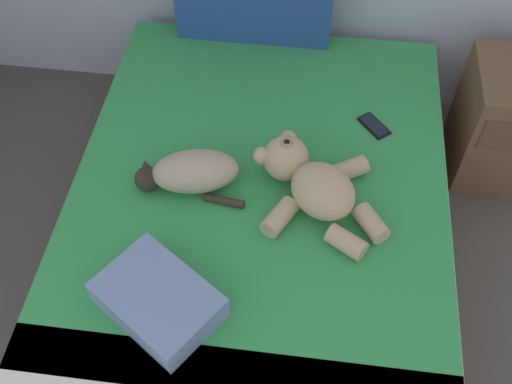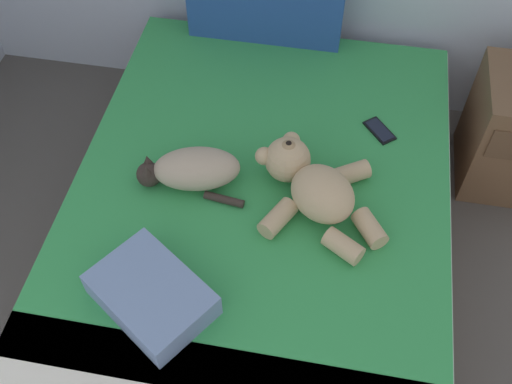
{
  "view_description": "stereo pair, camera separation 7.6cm",
  "coord_description": "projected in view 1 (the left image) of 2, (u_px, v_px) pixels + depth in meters",
  "views": [
    {
      "loc": [
        1.91,
        1.76,
        2.36
      ],
      "look_at": [
        1.74,
        3.16,
        0.52
      ],
      "focal_mm": 42.32,
      "sensor_mm": 36.0,
      "label": 1
    },
    {
      "loc": [
        1.99,
        1.78,
        2.36
      ],
      "look_at": [
        1.74,
        3.16,
        0.52
      ],
      "focal_mm": 42.32,
      "sensor_mm": 36.0,
      "label": 2
    }
  ],
  "objects": [
    {
      "name": "bed",
      "position": [
        259.0,
        220.0,
        2.59
      ],
      "size": [
        1.55,
        2.03,
        0.47
      ],
      "color": "brown",
      "rests_on": "ground_plane"
    },
    {
      "name": "cat",
      "position": [
        191.0,
        172.0,
        2.35
      ],
      "size": [
        0.44,
        0.26,
        0.15
      ],
      "color": "tan",
      "rests_on": "bed"
    },
    {
      "name": "teddy_bear",
      "position": [
        312.0,
        183.0,
        2.3
      ],
      "size": [
        0.55,
        0.53,
        0.2
      ],
      "color": "tan",
      "rests_on": "bed"
    },
    {
      "name": "cell_phone",
      "position": [
        374.0,
        126.0,
        2.59
      ],
      "size": [
        0.15,
        0.16,
        0.01
      ],
      "color": "black",
      "rests_on": "bed"
    },
    {
      "name": "throw_pillow",
      "position": [
        158.0,
        300.0,
        2.03
      ],
      "size": [
        0.49,
        0.46,
        0.11
      ],
      "primitive_type": "cube",
      "rotation": [
        0.0,
        0.0,
        -0.6
      ],
      "color": "#728CB7",
      "rests_on": "bed"
    },
    {
      "name": "nightstand",
      "position": [
        510.0,
        122.0,
        2.86
      ],
      "size": [
        0.45,
        0.48,
        0.59
      ],
      "color": "brown",
      "rests_on": "ground_plane"
    }
  ]
}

